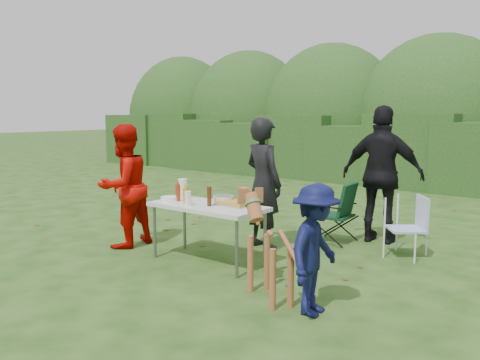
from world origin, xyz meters
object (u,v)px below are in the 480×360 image
Objects in this scene: lawn_chair at (406,226)px; ketchup_bottle at (178,193)px; person_cook at (263,183)px; person_black_puffy at (382,175)px; folding_table at (208,209)px; camping_chair at (334,212)px; child at (315,250)px; beer_bottle at (209,196)px; person_red_jacket at (124,186)px; mustard_bottle at (185,196)px; paper_towel_roll at (183,188)px; dog at (270,249)px.

lawn_chair is 3.01m from ketchup_bottle.
person_cook is 8.28× the size of ketchup_bottle.
person_black_puffy is 9.04× the size of ketchup_bottle.
folding_table is 1.02m from person_cook.
camping_chair is 1.10× the size of lawn_chair.
camping_chair is (-1.10, 2.50, -0.18)m from child.
beer_bottle reaches higher than ketchup_bottle.
person_black_puffy is 2.67m from beer_bottle.
folding_table is 1.46m from person_red_jacket.
mustard_bottle reaches higher than folding_table.
paper_towel_roll is at bearing -5.62° from lawn_chair.
child is at bearing 78.87° from person_red_jacket.
lawn_chair is (1.74, 0.77, -0.50)m from person_cook.
dog reaches higher than paper_towel_roll.
person_cook is (0.16, 0.99, 0.22)m from folding_table.
lawn_chair reaches higher than folding_table.
child reaches higher than mustard_bottle.
person_red_jacket is 1.52m from beer_bottle.
folding_table is 1.21× the size of child.
mustard_bottle is 0.91× the size of ketchup_bottle.
person_cook is at bearing 85.98° from beer_bottle.
ketchup_bottle is 0.56m from beer_bottle.
paper_towel_roll is (-1.94, 0.76, 0.35)m from dog.
beer_bottle is at bearing -38.39° from folding_table.
dog reaches higher than camping_chair.
person_red_jacket is 1.93× the size of camping_chair.
person_red_jacket is at bearing -174.30° from folding_table.
person_black_puffy reaches higher than person_cook.
camping_chair reaches higher than lawn_chair.
folding_table is 0.87× the size of person_red_jacket.
mustard_bottle is (-2.18, 0.53, 0.22)m from child.
person_black_puffy reaches higher than paper_towel_roll.
camping_chair reaches higher than folding_table.
lawn_chair is at bearing 45.14° from beer_bottle.
person_red_jacket is 0.87× the size of person_black_puffy.
person_red_jacket is 3.38m from child.
beer_bottle is at bearing 90.35° from person_red_jacket.
person_cook is 1.05m from beer_bottle.
lawn_chair is at bearing 129.36° from person_black_puffy.
person_black_puffy is at bearing -81.49° from lawn_chair.
person_cook is at bearing 68.44° from mustard_bottle.
lawn_chair is 4.08× the size of mustard_bottle.
person_red_jacket is 7.84× the size of ketchup_bottle.
ketchup_bottle reaches higher than lawn_chair.
person_cook reaches higher than lawn_chair.
beer_bottle is 0.92× the size of paper_towel_roll.
beer_bottle is at bearing 103.08° from person_cook.
person_red_jacket is 3.69m from person_black_puffy.
beer_bottle reaches higher than lawn_chair.
child is 2.46m from ketchup_bottle.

